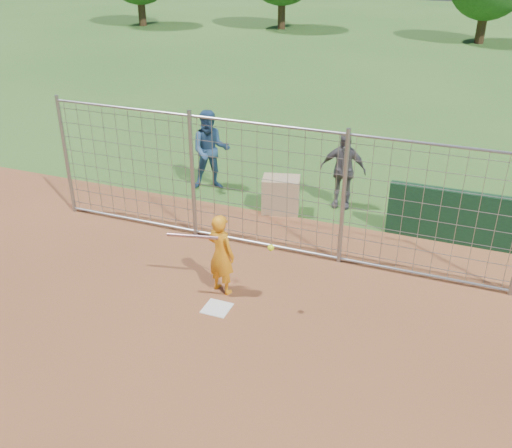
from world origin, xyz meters
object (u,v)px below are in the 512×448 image
at_px(bystander_b, 343,170).
at_px(batter, 221,254).
at_px(bystander_a, 211,150).
at_px(equipment_bin, 281,195).

bearing_deg(bystander_b, batter, -108.38).
distance_m(bystander_a, equipment_bin, 2.15).
xyz_separation_m(batter, bystander_a, (-2.07, 3.97, 0.23)).
bearing_deg(batter, bystander_b, -87.66).
relative_size(bystander_a, bystander_b, 1.10).
relative_size(batter, bystander_b, 0.84).
xyz_separation_m(bystander_a, bystander_b, (3.14, 0.14, -0.09)).
height_order(batter, bystander_b, bystander_b).
xyz_separation_m(batter, bystander_b, (1.07, 4.11, 0.14)).
relative_size(bystander_b, equipment_bin, 2.17).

